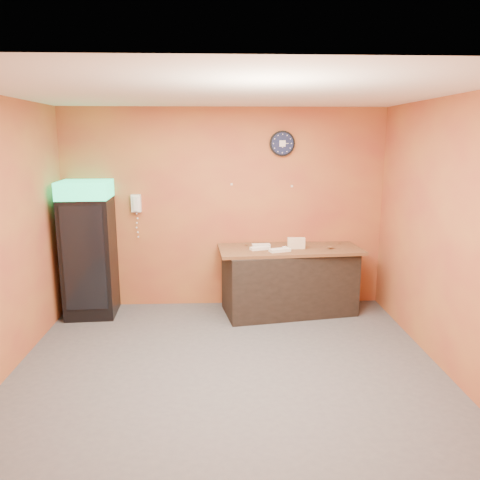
{
  "coord_description": "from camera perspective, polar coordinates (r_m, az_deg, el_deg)",
  "views": [
    {
      "loc": [
        -0.08,
        -4.56,
        2.37
      ],
      "look_at": [
        0.16,
        0.6,
        1.25
      ],
      "focal_mm": 35.0,
      "sensor_mm": 36.0,
      "label": 1
    }
  ],
  "objects": [
    {
      "name": "floor",
      "position": [
        5.14,
        -1.48,
        -15.27
      ],
      "size": [
        4.5,
        4.5,
        0.0
      ],
      "primitive_type": "plane",
      "color": "#47474C",
      "rests_on": "ground"
    },
    {
      "name": "back_wall",
      "position": [
        6.63,
        -1.89,
        3.8
      ],
      "size": [
        4.5,
        0.02,
        2.8
      ],
      "primitive_type": "cube",
      "color": "#BA7634",
      "rests_on": "floor"
    },
    {
      "name": "right_wall",
      "position": [
        5.21,
        24.02,
        0.4
      ],
      "size": [
        0.02,
        4.0,
        2.8
      ],
      "primitive_type": "cube",
      "color": "#BA7634",
      "rests_on": "floor"
    },
    {
      "name": "ceiling",
      "position": [
        4.58,
        -1.68,
        17.59
      ],
      "size": [
        4.5,
        4.0,
        0.02
      ],
      "primitive_type": "cube",
      "color": "white",
      "rests_on": "back_wall"
    },
    {
      "name": "beverage_cooler",
      "position": [
        6.58,
        -18.01,
        -1.33
      ],
      "size": [
        0.68,
        0.69,
        1.84
      ],
      "rotation": [
        0.0,
        0.0,
        0.05
      ],
      "color": "black",
      "rests_on": "floor"
    },
    {
      "name": "prep_counter",
      "position": [
        6.53,
        5.98,
        -5.05
      ],
      "size": [
        1.86,
        1.06,
        0.88
      ],
      "primitive_type": "cube",
      "rotation": [
        0.0,
        0.0,
        0.17
      ],
      "color": "black",
      "rests_on": "floor"
    },
    {
      "name": "wall_clock",
      "position": [
        6.59,
        5.17,
        11.64
      ],
      "size": [
        0.35,
        0.06,
        0.35
      ],
      "color": "black",
      "rests_on": "back_wall"
    },
    {
      "name": "wall_phone",
      "position": [
        6.66,
        -12.54,
        4.39
      ],
      "size": [
        0.13,
        0.11,
        0.24
      ],
      "color": "white",
      "rests_on": "back_wall"
    },
    {
      "name": "butcher_paper",
      "position": [
        6.41,
        6.07,
        -1.13
      ],
      "size": [
        1.98,
        0.95,
        0.04
      ],
      "primitive_type": "cube",
      "rotation": [
        0.0,
        0.0,
        0.08
      ],
      "color": "brown",
      "rests_on": "prep_counter"
    },
    {
      "name": "sub_roll_stack",
      "position": [
        6.36,
        6.87,
        -0.39
      ],
      "size": [
        0.23,
        0.08,
        0.15
      ],
      "rotation": [
        0.0,
        0.0,
        -0.01
      ],
      "color": "beige",
      "rests_on": "butcher_paper"
    },
    {
      "name": "wrapped_sandwich_left",
      "position": [
        6.28,
        2.45,
        -1.0
      ],
      "size": [
        0.28,
        0.18,
        0.04
      ],
      "primitive_type": "cube",
      "rotation": [
        0.0,
        0.0,
        0.33
      ],
      "color": "white",
      "rests_on": "butcher_paper"
    },
    {
      "name": "wrapped_sandwich_mid",
      "position": [
        6.18,
        4.87,
        -1.23
      ],
      "size": [
        0.3,
        0.19,
        0.04
      ],
      "primitive_type": "cube",
      "rotation": [
        0.0,
        0.0,
        0.32
      ],
      "color": "white",
      "rests_on": "butcher_paper"
    },
    {
      "name": "wrapped_sandwich_right",
      "position": [
        6.45,
        2.59,
        -0.65
      ],
      "size": [
        0.25,
        0.11,
        0.04
      ],
      "primitive_type": "cube",
      "rotation": [
        0.0,
        0.0,
        0.07
      ],
      "color": "white",
      "rests_on": "butcher_paper"
    },
    {
      "name": "kitchen_tool",
      "position": [
        6.43,
        6.68,
        -0.62
      ],
      "size": [
        0.07,
        0.07,
        0.07
      ],
      "primitive_type": "cylinder",
      "color": "silver",
      "rests_on": "butcher_paper"
    }
  ]
}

